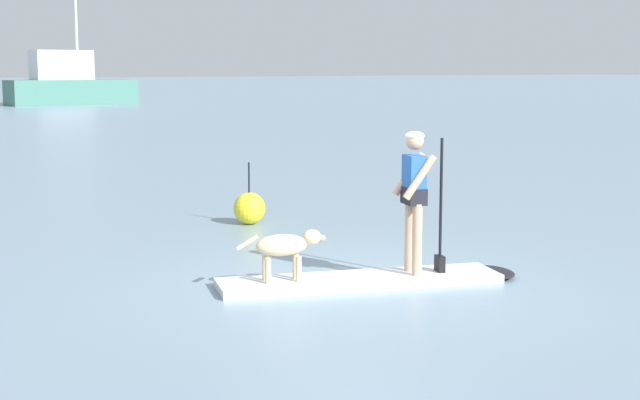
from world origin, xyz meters
name	(u,v)px	position (x,y,z in m)	size (l,w,h in m)	color
ground_plane	(360,284)	(0.00, 0.00, 0.00)	(400.00, 400.00, 0.00)	gray
paddleboard	(378,279)	(0.22, -0.05, 0.05)	(3.77, 1.61, 0.10)	silver
person_paddler	(415,191)	(0.67, -0.16, 1.11)	(0.66, 0.56, 1.73)	tan
dog	(286,247)	(-0.88, 0.21, 0.51)	(1.06, 0.37, 0.60)	#CCB78C
moored_boat_starboard	(69,84)	(9.72, 54.25, 1.37)	(8.81, 3.55, 8.81)	#3F7266
marker_buoy	(249,208)	(0.62, 4.59, 0.27)	(0.53, 0.53, 1.03)	yellow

